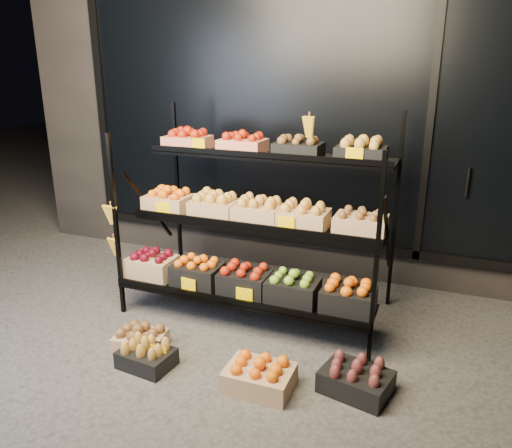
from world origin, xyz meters
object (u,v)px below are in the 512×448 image
at_px(floor_crate_left, 140,338).
at_px(floor_crate_midright, 259,375).
at_px(display_rack, 254,222).
at_px(floor_crate_midleft, 146,355).

relative_size(floor_crate_left, floor_crate_midright, 0.91).
bearing_deg(display_rack, floor_crate_left, -123.00).
relative_size(floor_crate_left, floor_crate_midleft, 1.02).
height_order(display_rack, floor_crate_midleft, display_rack).
bearing_deg(display_rack, floor_crate_midleft, -110.66).
distance_m(display_rack, floor_crate_midright, 1.26).
xyz_separation_m(display_rack, floor_crate_midleft, (-0.38, -1.02, -0.70)).
bearing_deg(floor_crate_midright, display_rack, 113.58).
distance_m(floor_crate_midleft, floor_crate_midright, 0.81).
bearing_deg(floor_crate_left, display_rack, 47.28).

